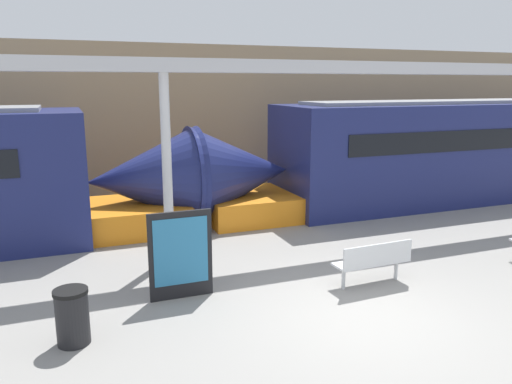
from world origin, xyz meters
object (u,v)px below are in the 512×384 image
object	(u,v)px
bench_near	(374,260)
trash_bin	(72,317)
train_left	(455,152)
poster_board	(181,255)
support_column_near	(167,169)

from	to	relation	value
bench_near	trash_bin	distance (m)	5.30
train_left	trash_bin	distance (m)	13.32
train_left	poster_board	distance (m)	11.22
bench_near	poster_board	world-z (taller)	poster_board
trash_bin	poster_board	world-z (taller)	poster_board
train_left	support_column_near	bearing A→B (deg)	-165.65
bench_near	support_column_near	bearing A→B (deg)	136.72
support_column_near	bench_near	bearing A→B (deg)	-40.98
bench_near	poster_board	size ratio (longest dim) A/B	0.96
train_left	poster_board	xyz separation A→B (m)	(-10.20, -4.61, -0.71)
poster_board	train_left	bearing A→B (deg)	24.34
support_column_near	train_left	bearing A→B (deg)	14.35
trash_bin	support_column_near	distance (m)	3.99
trash_bin	support_column_near	world-z (taller)	support_column_near
bench_near	trash_bin	world-z (taller)	bench_near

